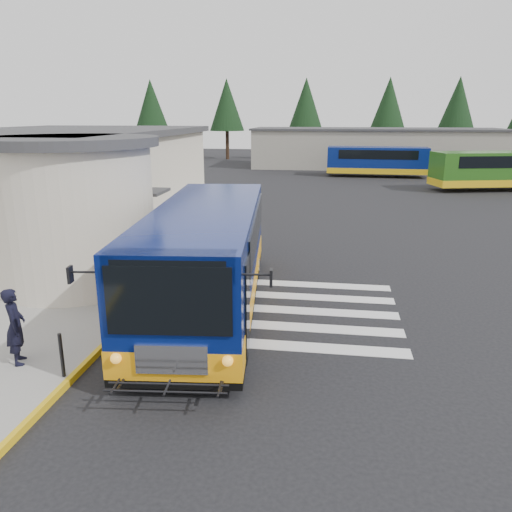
# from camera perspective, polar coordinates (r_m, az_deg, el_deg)

# --- Properties ---
(ground) EXTENTS (140.00, 140.00, 0.00)m
(ground) POSITION_cam_1_polar(r_m,az_deg,el_deg) (15.77, 2.95, -5.06)
(ground) COLOR black
(ground) RESTS_ON ground
(sidewalk) EXTENTS (10.00, 34.00, 0.15)m
(sidewalk) POSITION_cam_1_polar(r_m,az_deg,el_deg) (22.06, -19.89, 0.33)
(sidewalk) COLOR gray
(sidewalk) RESTS_ON ground
(curb_strip) EXTENTS (0.12, 34.00, 0.16)m
(curb_strip) POSITION_cam_1_polar(r_m,az_deg,el_deg) (20.21, -7.41, -0.19)
(curb_strip) COLOR gold
(curb_strip) RESTS_ON ground
(station_building) EXTENTS (12.70, 18.70, 4.80)m
(station_building) POSITION_cam_1_polar(r_m,az_deg,el_deg) (24.97, -21.08, 7.79)
(station_building) COLOR beige
(station_building) RESTS_ON ground
(crosswalk) EXTENTS (8.00, 5.35, 0.01)m
(crosswalk) POSITION_cam_1_polar(r_m,az_deg,el_deg) (15.08, 0.75, -6.02)
(crosswalk) COLOR silver
(crosswalk) RESTS_ON ground
(depot_building) EXTENTS (26.40, 8.40, 4.20)m
(depot_building) POSITION_cam_1_polar(r_m,az_deg,el_deg) (56.96, 13.41, 11.92)
(depot_building) COLOR gray
(depot_building) RESTS_ON ground
(tree_line) EXTENTS (58.40, 4.40, 10.00)m
(tree_line) POSITION_cam_1_polar(r_m,az_deg,el_deg) (64.86, 13.37, 16.49)
(tree_line) COLOR black
(tree_line) RESTS_ON ground
(transit_bus) EXTENTS (4.39, 11.13, 3.08)m
(transit_bus) POSITION_cam_1_polar(r_m,az_deg,el_deg) (14.64, -5.65, -0.71)
(transit_bus) COLOR navy
(transit_bus) RESTS_ON ground
(pedestrian_a) EXTENTS (0.68, 0.78, 1.79)m
(pedestrian_a) POSITION_cam_1_polar(r_m,az_deg,el_deg) (12.55, -25.81, -7.23)
(pedestrian_a) COLOR black
(pedestrian_a) RESTS_ON sidewalk
(pedestrian_b) EXTENTS (0.77, 0.93, 1.77)m
(pedestrian_b) POSITION_cam_1_polar(r_m,az_deg,el_deg) (16.21, -21.23, -1.71)
(pedestrian_b) COLOR black
(pedestrian_b) RESTS_ON sidewalk
(bollard) EXTENTS (0.08, 0.08, 1.00)m
(bollard) POSITION_cam_1_polar(r_m,az_deg,el_deg) (11.69, -21.33, -10.51)
(bollard) COLOR black
(bollard) RESTS_ON sidewalk
(far_bus_a) EXTENTS (9.18, 2.87, 2.35)m
(far_bus_a) POSITION_cam_1_polar(r_m,az_deg,el_deg) (48.54, 13.66, 10.60)
(far_bus_a) COLOR navy
(far_bus_a) RESTS_ON ground
(far_bus_b) EXTENTS (10.09, 5.02, 2.51)m
(far_bus_b) POSITION_cam_1_polar(r_m,az_deg,el_deg) (42.76, 25.82, 8.96)
(far_bus_b) COLOR #245717
(far_bus_b) RESTS_ON ground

